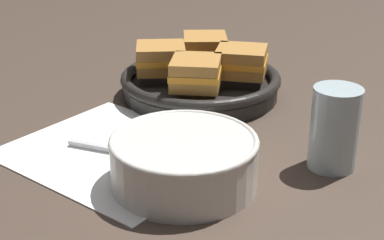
{
  "coord_description": "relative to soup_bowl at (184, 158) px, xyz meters",
  "views": [
    {
      "loc": [
        0.57,
        -0.46,
        0.37
      ],
      "look_at": [
        0.01,
        0.04,
        0.03
      ],
      "focal_mm": 55.0,
      "sensor_mm": 36.0,
      "label": 1
    }
  ],
  "objects": [
    {
      "name": "spoon",
      "position": [
        -0.1,
        -0.0,
        -0.03
      ],
      "size": [
        0.14,
        0.08,
        0.01
      ],
      "rotation": [
        0.0,
        0.0,
        0.48
      ],
      "color": "silver",
      "rests_on": "napkin"
    },
    {
      "name": "sandwich_far_left",
      "position": [
        -0.16,
        0.27,
        0.03
      ],
      "size": [
        0.11,
        0.11,
        0.05
      ],
      "rotation": [
        0.0,
        0.0,
        8.5
      ],
      "color": "#B27A38",
      "rests_on": "skillet"
    },
    {
      "name": "sandwich_near_left",
      "position": [
        -0.26,
        0.18,
        0.03
      ],
      "size": [
        0.11,
        0.11,
        0.05
      ],
      "rotation": [
        0.0,
        0.0,
        5.62
      ],
      "color": "#B27A38",
      "rests_on": "skillet"
    },
    {
      "name": "soup_bowl",
      "position": [
        0.0,
        0.0,
        0.0
      ],
      "size": [
        0.18,
        0.18,
        0.06
      ],
      "color": "silver",
      "rests_on": "ground_plane"
    },
    {
      "name": "sandwich_far_right",
      "position": [
        -0.26,
        0.27,
        0.03
      ],
      "size": [
        0.11,
        0.11,
        0.05
      ],
      "rotation": [
        0.0,
        0.0,
        10.29
      ],
      "color": "#B27A38",
      "rests_on": "skillet"
    },
    {
      "name": "sandwich_near_right",
      "position": [
        -0.17,
        0.17,
        0.03
      ],
      "size": [
        0.11,
        0.11,
        0.05
      ],
      "rotation": [
        0.0,
        0.0,
        7.01
      ],
      "color": "#B27A38",
      "rests_on": "skillet"
    },
    {
      "name": "skillet",
      "position": [
        -0.21,
        0.22,
        -0.02
      ],
      "size": [
        0.27,
        0.27,
        0.04
      ],
      "color": "black",
      "rests_on": "ground_plane"
    },
    {
      "name": "drinking_glass",
      "position": [
        0.09,
        0.18,
        0.02
      ],
      "size": [
        0.06,
        0.06,
        0.11
      ],
      "color": "silver",
      "rests_on": "ground_plane"
    },
    {
      "name": "ground_plane",
      "position": [
        -0.09,
        0.05,
        -0.04
      ],
      "size": [
        4.0,
        4.0,
        0.0
      ],
      "primitive_type": "plane",
      "color": "#47382D"
    },
    {
      "name": "napkin",
      "position": [
        -0.13,
        -0.01,
        -0.03
      ],
      "size": [
        0.32,
        0.29,
        0.0
      ],
      "color": "white",
      "rests_on": "ground_plane"
    }
  ]
}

